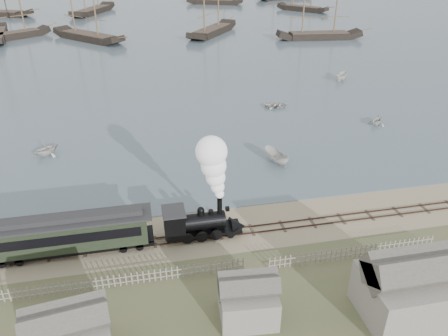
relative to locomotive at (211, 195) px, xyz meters
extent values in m
plane|color=tan|center=(-1.19, 2.00, -4.33)|extent=(600.00, 600.00, 0.00)
cube|color=#3A2720|center=(-1.19, -0.50, -4.23)|extent=(120.00, 0.08, 0.12)
cube|color=#3A2720|center=(-1.19, 0.50, -4.23)|extent=(120.00, 0.08, 0.12)
cube|color=#3F3228|center=(-1.19, 0.00, -4.30)|extent=(120.00, 1.80, 0.06)
cube|color=black|center=(-0.76, 0.00, -3.61)|extent=(6.82, 2.01, 0.25)
cylinder|color=black|center=(-1.16, 0.00, -2.61)|extent=(4.21, 1.50, 1.50)
cube|color=black|center=(-3.37, 0.00, -2.41)|extent=(1.80, 2.21, 2.31)
cube|color=#2A2A2C|center=(-3.37, 0.00, -1.21)|extent=(2.01, 2.41, 0.12)
cylinder|color=black|center=(0.74, 0.00, -1.26)|extent=(0.44, 0.44, 1.60)
sphere|color=black|center=(-0.96, 0.00, -1.44)|extent=(0.64, 0.64, 0.64)
cone|color=black|center=(2.45, 0.00, -3.71)|extent=(1.40, 2.01, 2.01)
cube|color=black|center=(1.44, 0.00, -1.61)|extent=(0.35, 0.35, 0.35)
cube|color=black|center=(-12.16, 0.00, -3.62)|extent=(13.78, 2.26, 0.34)
cube|color=black|center=(-12.16, 0.00, -2.25)|extent=(12.80, 2.46, 2.46)
cube|color=black|center=(-12.16, -1.25, -2.00)|extent=(11.81, 0.06, 0.89)
cube|color=black|center=(-12.16, 1.25, -2.00)|extent=(11.81, 0.06, 0.89)
cube|color=#2A2A2C|center=(-12.16, 0.00, -0.97)|extent=(13.78, 2.66, 0.18)
cube|color=#2A2A2C|center=(-12.16, 0.00, -0.67)|extent=(12.31, 1.18, 0.44)
imported|color=silver|center=(-14.40, 2.42, -3.88)|extent=(4.52, 5.19, 0.90)
imported|color=silver|center=(-17.26, 20.17, -3.40)|extent=(4.28, 4.34, 1.73)
imported|color=silver|center=(10.03, 12.42, -3.47)|extent=(4.42, 2.89, 1.60)
imported|color=silver|center=(15.88, 30.68, -3.89)|extent=(2.99, 3.89, 0.75)
imported|color=silver|center=(27.98, 20.88, -3.53)|extent=(3.59, 3.67, 1.46)
imported|color=silver|center=(32.12, 41.80, -3.53)|extent=(3.67, 3.70, 1.46)
camera|label=1|loc=(-5.42, -31.90, 20.20)|focal=35.00mm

